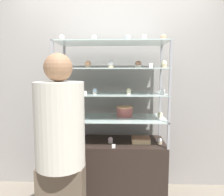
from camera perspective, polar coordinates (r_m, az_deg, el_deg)
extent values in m
cube|color=gray|center=(2.77, 0.26, 3.28)|extent=(8.00, 0.05, 2.60)
cube|color=black|center=(2.63, 0.00, -18.46)|extent=(1.17, 0.50, 0.70)
cube|color=#99999E|center=(2.77, -11.87, -6.64)|extent=(0.02, 0.02, 0.27)
cube|color=#99999E|center=(2.73, 12.35, -6.81)|extent=(0.02, 0.02, 0.27)
cube|color=#99999E|center=(2.32, -14.67, -9.34)|extent=(0.02, 0.02, 0.27)
cube|color=#99999E|center=(2.28, 14.53, -9.61)|extent=(0.02, 0.02, 0.27)
cube|color=#B2C6C1|center=(2.43, 0.00, -5.23)|extent=(1.17, 0.50, 0.01)
cube|color=#99999E|center=(2.72, -12.01, -1.06)|extent=(0.02, 0.02, 0.27)
cube|color=#99999E|center=(2.68, 12.49, -1.16)|extent=(0.02, 0.02, 0.27)
cube|color=#99999E|center=(2.26, -14.88, -2.72)|extent=(0.02, 0.02, 0.27)
cube|color=#99999E|center=(2.22, 14.75, -2.88)|extent=(0.02, 0.02, 0.27)
cube|color=#B2C6C1|center=(2.39, 0.00, 1.15)|extent=(1.17, 0.50, 0.01)
cube|color=#99999E|center=(2.69, -12.16, 4.67)|extent=(0.02, 0.02, 0.27)
cube|color=#99999E|center=(2.66, 12.65, 4.64)|extent=(0.02, 0.02, 0.27)
cube|color=#99999E|center=(2.23, -15.10, 4.17)|extent=(0.02, 0.02, 0.27)
cube|color=#99999E|center=(2.19, 14.96, 4.13)|extent=(0.02, 0.02, 0.27)
cube|color=#B2C6C1|center=(2.37, 0.00, 7.68)|extent=(1.17, 0.50, 0.01)
cube|color=#99999E|center=(2.70, -12.30, 10.45)|extent=(0.02, 0.02, 0.27)
cube|color=#99999E|center=(2.66, 12.80, 10.48)|extent=(0.02, 0.02, 0.27)
cube|color=#99999E|center=(2.24, -15.32, 11.12)|extent=(0.02, 0.02, 0.27)
cube|color=#99999E|center=(2.20, 15.19, 11.21)|extent=(0.02, 0.02, 0.27)
cube|color=#B2C6C1|center=(2.39, 0.00, 14.19)|extent=(1.17, 0.50, 0.01)
cylinder|color=#C66660|center=(2.49, 3.32, -3.69)|extent=(0.18, 0.18, 0.10)
cylinder|color=#E5996B|center=(2.48, 3.33, -2.41)|extent=(0.18, 0.18, 0.02)
cube|color=#DBBC84|center=(2.46, 7.51, -10.90)|extent=(0.20, 0.15, 0.05)
cube|color=#8C5B42|center=(2.46, 7.52, -10.24)|extent=(0.20, 0.15, 0.01)
cylinder|color=beige|center=(2.45, -12.81, -11.44)|extent=(0.05, 0.05, 0.02)
sphere|color=#E5996B|center=(2.44, -12.83, -10.85)|extent=(0.05, 0.05, 0.05)
cylinder|color=beige|center=(2.44, -0.41, -11.38)|extent=(0.05, 0.05, 0.02)
sphere|color=silver|center=(2.43, -0.41, -10.78)|extent=(0.05, 0.05, 0.05)
cylinder|color=#CCB28C|center=(2.46, 12.31, -11.36)|extent=(0.05, 0.05, 0.02)
sphere|color=white|center=(2.45, 12.33, -10.76)|extent=(0.05, 0.05, 0.05)
cube|color=white|center=(2.27, 0.43, -12.48)|extent=(0.04, 0.00, 0.04)
cylinder|color=beige|center=(2.46, -12.56, -4.77)|extent=(0.06, 0.06, 0.03)
sphere|color=white|center=(2.45, -12.58, -4.08)|extent=(0.06, 0.06, 0.06)
cylinder|color=white|center=(2.42, 12.45, -4.96)|extent=(0.06, 0.06, 0.03)
sphere|color=#F4EAB2|center=(2.41, 12.47, -4.25)|extent=(0.06, 0.06, 0.06)
cube|color=white|center=(2.23, -8.34, -5.66)|extent=(0.04, 0.00, 0.04)
cylinder|color=white|center=(2.41, -12.42, 1.47)|extent=(0.05, 0.05, 0.02)
sphere|color=#E5996B|center=(2.41, -12.44, 2.05)|extent=(0.05, 0.05, 0.05)
cylinder|color=white|center=(2.30, -4.49, 1.35)|extent=(0.05, 0.05, 0.02)
sphere|color=silver|center=(2.30, -4.49, 1.96)|extent=(0.05, 0.05, 0.05)
cylinder|color=beige|center=(2.28, 4.40, 1.31)|extent=(0.05, 0.05, 0.02)
sphere|color=#F4EAB2|center=(2.28, 4.40, 1.93)|extent=(0.05, 0.05, 0.05)
cylinder|color=white|center=(2.29, 13.11, 1.18)|extent=(0.05, 0.05, 0.02)
sphere|color=white|center=(2.29, 13.13, 1.79)|extent=(0.05, 0.05, 0.05)
cube|color=white|center=(2.18, -7.03, 1.29)|extent=(0.04, 0.00, 0.04)
cylinder|color=white|center=(2.41, -12.37, 7.98)|extent=(0.06, 0.06, 0.03)
sphere|color=silver|center=(2.41, -12.39, 8.72)|extent=(0.06, 0.06, 0.06)
cylinder|color=#CCB28C|center=(2.33, -6.30, 8.14)|extent=(0.06, 0.06, 0.03)
sphere|color=#E5996B|center=(2.33, -6.31, 8.90)|extent=(0.06, 0.06, 0.06)
cylinder|color=#CCB28C|center=(2.27, -0.30, 8.21)|extent=(0.06, 0.06, 0.03)
sphere|color=white|center=(2.28, -0.30, 8.99)|extent=(0.06, 0.06, 0.06)
cylinder|color=beige|center=(2.32, 6.86, 8.14)|extent=(0.06, 0.06, 0.03)
sphere|color=#8C5B42|center=(2.32, 6.87, 8.90)|extent=(0.06, 0.06, 0.06)
cylinder|color=#CCB28C|center=(2.33, 13.36, 7.99)|extent=(0.06, 0.06, 0.03)
sphere|color=#F4EAB2|center=(2.34, 13.39, 8.75)|extent=(0.06, 0.06, 0.06)
cube|color=white|center=(2.17, 10.17, 8.39)|extent=(0.04, 0.00, 0.04)
cylinder|color=#CCB28C|center=(2.39, -13.02, 14.49)|extent=(0.05, 0.05, 0.03)
sphere|color=silver|center=(2.40, -13.04, 15.17)|extent=(0.06, 0.06, 0.06)
cylinder|color=#CCB28C|center=(2.35, -4.64, 14.79)|extent=(0.05, 0.05, 0.03)
sphere|color=silver|center=(2.35, -4.65, 15.48)|extent=(0.06, 0.06, 0.06)
cylinder|color=beige|center=(2.34, 4.24, 14.84)|extent=(0.05, 0.05, 0.03)
sphere|color=silver|center=(2.34, 4.25, 15.53)|extent=(0.06, 0.06, 0.06)
cylinder|color=white|center=(2.36, 13.31, 14.58)|extent=(0.05, 0.05, 0.03)
sphere|color=#E5996B|center=(2.37, 13.33, 15.27)|extent=(0.06, 0.06, 0.06)
cube|color=white|center=(2.18, 8.52, 15.58)|extent=(0.04, 0.00, 0.04)
torus|color=#EFE5CC|center=(2.46, -6.21, 14.50)|extent=(0.14, 0.14, 0.03)
cylinder|color=beige|center=(1.72, -13.48, -6.79)|extent=(0.38, 0.38, 0.65)
sphere|color=#936B4C|center=(1.67, -13.90, 7.76)|extent=(0.21, 0.21, 0.21)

